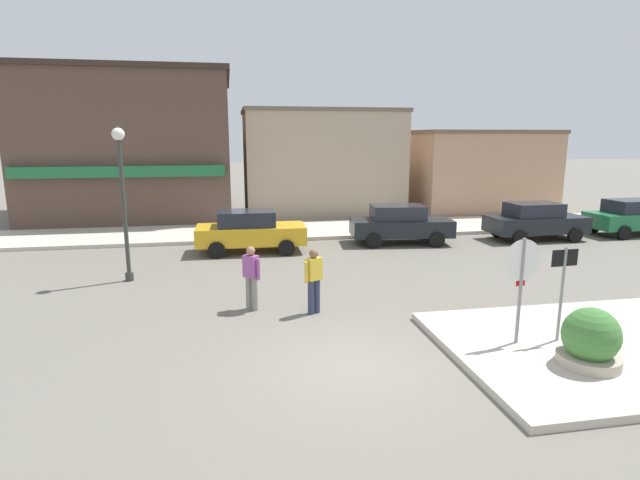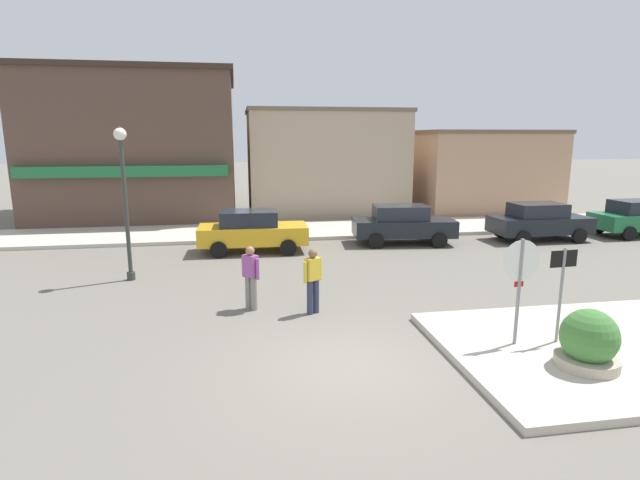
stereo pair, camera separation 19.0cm
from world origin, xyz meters
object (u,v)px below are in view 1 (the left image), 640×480
(parked_car_second, at_px, (400,224))
(pedestrian_crossing_far, at_px, (314,279))
(one_way_sign, at_px, (562,285))
(parked_car_fourth, at_px, (634,217))
(stop_sign, at_px, (521,277))
(parked_car_nearest, at_px, (250,231))
(lamp_post, at_px, (122,182))
(parked_car_third, at_px, (535,221))
(planter, at_px, (590,344))
(pedestrian_crossing_near, at_px, (251,276))

(parked_car_second, distance_m, pedestrian_crossing_far, 8.87)
(one_way_sign, distance_m, parked_car_fourth, 14.95)
(stop_sign, height_order, parked_car_nearest, stop_sign)
(lamp_post, relative_size, pedestrian_crossing_far, 2.82)
(parked_car_third, bearing_deg, parked_car_second, 177.03)
(planter, height_order, pedestrian_crossing_far, pedestrian_crossing_far)
(stop_sign, relative_size, pedestrian_crossing_near, 1.43)
(pedestrian_crossing_far, bearing_deg, one_way_sign, -32.23)
(one_way_sign, height_order, parked_car_third, one_way_sign)
(parked_car_nearest, height_order, parked_car_second, same)
(lamp_post, xyz_separation_m, parked_car_third, (15.56, 3.37, -2.15))
(parked_car_fourth, bearing_deg, parked_car_third, -177.88)
(one_way_sign, relative_size, parked_car_third, 0.52)
(stop_sign, bearing_deg, one_way_sign, -3.40)
(lamp_post, relative_size, parked_car_second, 1.09)
(planter, height_order, parked_car_second, parked_car_second)
(one_way_sign, bearing_deg, lamp_post, 145.04)
(lamp_post, bearing_deg, pedestrian_crossing_near, -42.86)
(planter, xyz_separation_m, parked_car_nearest, (-5.62, 10.98, 0.25))
(one_way_sign, bearing_deg, stop_sign, 176.60)
(pedestrian_crossing_near, distance_m, pedestrian_crossing_far, 1.57)
(parked_car_second, distance_m, parked_car_fourth, 10.68)
(lamp_post, bearing_deg, parked_car_third, 12.23)
(one_way_sign, bearing_deg, parked_car_third, 58.95)
(planter, distance_m, parked_car_fourth, 15.84)
(parked_car_nearest, bearing_deg, lamp_post, -139.42)
(parked_car_second, bearing_deg, parked_car_third, -2.97)
(parked_car_nearest, xyz_separation_m, pedestrian_crossing_far, (1.23, -6.99, 0.06))
(pedestrian_crossing_far, bearing_deg, parked_car_second, 57.28)
(parked_car_nearest, height_order, pedestrian_crossing_far, pedestrian_crossing_far)
(one_way_sign, xyz_separation_m, pedestrian_crossing_near, (-6.03, 3.41, -0.46))
(parked_car_nearest, distance_m, pedestrian_crossing_far, 7.10)
(stop_sign, height_order, lamp_post, lamp_post)
(stop_sign, xyz_separation_m, lamp_post, (-8.64, 6.61, 1.44))
(planter, xyz_separation_m, parked_car_third, (6.20, 11.15, 0.25))
(pedestrian_crossing_near, bearing_deg, pedestrian_crossing_far, -20.20)
(lamp_post, xyz_separation_m, pedestrian_crossing_near, (3.50, -3.25, -2.09))
(one_way_sign, relative_size, parked_car_fourth, 0.52)
(planter, bearing_deg, pedestrian_crossing_far, 137.76)
(planter, height_order, parked_car_nearest, parked_car_nearest)
(stop_sign, xyz_separation_m, one_way_sign, (0.89, -0.05, -0.19))
(stop_sign, distance_m, planter, 1.67)
(parked_car_third, distance_m, parked_car_fourth, 4.88)
(one_way_sign, height_order, parked_car_fourth, one_way_sign)
(stop_sign, bearing_deg, parked_car_third, 55.23)
(one_way_sign, xyz_separation_m, parked_car_third, (6.04, 10.03, -0.52))
(lamp_post, bearing_deg, one_way_sign, -34.96)
(pedestrian_crossing_near, relative_size, pedestrian_crossing_far, 1.00)
(stop_sign, xyz_separation_m, parked_car_fourth, (11.80, 10.16, -0.71))
(one_way_sign, height_order, pedestrian_crossing_near, one_way_sign)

